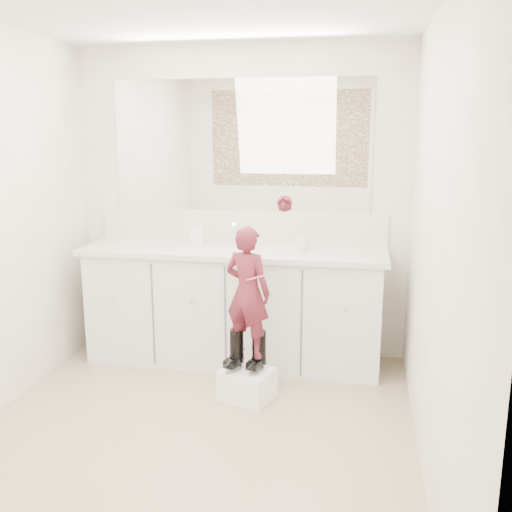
# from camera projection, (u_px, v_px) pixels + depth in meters

# --- Properties ---
(floor) EXTENTS (3.00, 3.00, 0.00)m
(floor) POSITION_uv_depth(u_px,v_px,m) (188.00, 442.00, 3.29)
(floor) COLOR #947F61
(floor) RESTS_ON ground
(wall_back) EXTENTS (2.60, 0.00, 2.60)m
(wall_back) POSITION_uv_depth(u_px,v_px,m) (241.00, 203.00, 4.47)
(wall_back) COLOR beige
(wall_back) RESTS_ON floor
(wall_front) EXTENTS (2.60, 0.00, 2.60)m
(wall_front) POSITION_uv_depth(u_px,v_px,m) (17.00, 335.00, 1.59)
(wall_front) COLOR beige
(wall_front) RESTS_ON floor
(wall_right) EXTENTS (0.00, 3.00, 3.00)m
(wall_right) POSITION_uv_depth(u_px,v_px,m) (436.00, 246.00, 2.80)
(wall_right) COLOR beige
(wall_right) RESTS_ON floor
(vanity_cabinet) EXTENTS (2.20, 0.55, 0.85)m
(vanity_cabinet) POSITION_uv_depth(u_px,v_px,m) (234.00, 308.00, 4.37)
(vanity_cabinet) COLOR silver
(vanity_cabinet) RESTS_ON floor
(countertop) EXTENTS (2.28, 0.58, 0.04)m
(countertop) POSITION_uv_depth(u_px,v_px,m) (233.00, 252.00, 4.26)
(countertop) COLOR beige
(countertop) RESTS_ON vanity_cabinet
(backsplash) EXTENTS (2.28, 0.03, 0.25)m
(backsplash) POSITION_uv_depth(u_px,v_px,m) (240.00, 226.00, 4.49)
(backsplash) COLOR beige
(backsplash) RESTS_ON countertop
(mirror) EXTENTS (2.00, 0.02, 1.00)m
(mirror) POSITION_uv_depth(u_px,v_px,m) (240.00, 146.00, 4.36)
(mirror) COLOR white
(mirror) RESTS_ON wall_back
(dot_panel) EXTENTS (2.00, 0.01, 1.20)m
(dot_panel) POSITION_uv_depth(u_px,v_px,m) (4.00, 173.00, 1.50)
(dot_panel) COLOR #472819
(dot_panel) RESTS_ON wall_front
(faucet) EXTENTS (0.08, 0.08, 0.10)m
(faucet) POSITION_uv_depth(u_px,v_px,m) (238.00, 238.00, 4.41)
(faucet) COLOR silver
(faucet) RESTS_ON countertop
(cup) EXTENTS (0.13, 0.13, 0.10)m
(cup) POSITION_uv_depth(u_px,v_px,m) (303.00, 245.00, 4.17)
(cup) COLOR beige
(cup) RESTS_ON countertop
(soap_bottle) EXTENTS (0.10, 0.10, 0.21)m
(soap_bottle) POSITION_uv_depth(u_px,v_px,m) (197.00, 232.00, 4.35)
(soap_bottle) COLOR white
(soap_bottle) RESTS_ON countertop
(step_stool) EXTENTS (0.39, 0.36, 0.21)m
(step_stool) POSITION_uv_depth(u_px,v_px,m) (247.00, 384.00, 3.80)
(step_stool) COLOR white
(step_stool) RESTS_ON floor
(boot_left) EXTENTS (0.15, 0.20, 0.27)m
(boot_left) POSITION_uv_depth(u_px,v_px,m) (237.00, 349.00, 3.78)
(boot_left) COLOR black
(boot_left) RESTS_ON step_stool
(boot_right) EXTENTS (0.15, 0.20, 0.27)m
(boot_right) POSITION_uv_depth(u_px,v_px,m) (259.00, 350.00, 3.75)
(boot_right) COLOR black
(boot_right) RESTS_ON step_stool
(toddler) EXTENTS (0.36, 0.30, 0.86)m
(toddler) POSITION_uv_depth(u_px,v_px,m) (248.00, 292.00, 3.68)
(toddler) COLOR #962E40
(toddler) RESTS_ON step_stool
(toothbrush) EXTENTS (0.13, 0.06, 0.06)m
(toothbrush) POSITION_uv_depth(u_px,v_px,m) (256.00, 278.00, 3.57)
(toothbrush) COLOR #DA549C
(toothbrush) RESTS_ON toddler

